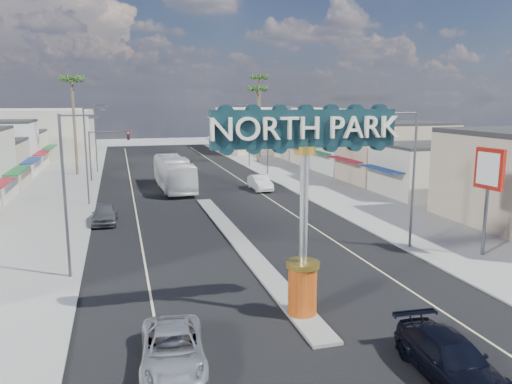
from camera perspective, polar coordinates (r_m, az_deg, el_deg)
ground at (r=49.54m, az=-6.20°, el=-0.82°), size 160.00×160.00×0.00m
road at (r=49.54m, az=-6.20°, el=-0.82°), size 20.00×120.00×0.01m
median_island at (r=34.26m, az=-1.84°, el=-5.81°), size 1.30×30.00×0.16m
sidewalk_left at (r=49.33m, az=-22.47°, el=-1.55°), size 8.00×120.00×0.12m
sidewalk_right at (r=53.51m, az=8.75°, el=0.04°), size 8.00×120.00×0.12m
storefront_row_right at (r=69.03m, az=12.02°, el=4.75°), size 12.00×42.00×6.00m
backdrop_far_left at (r=94.23m, az=-24.29°, el=6.17°), size 20.00×20.00×8.00m
backdrop_far_right at (r=97.75m, az=2.29°, el=7.21°), size 20.00×20.00×8.00m
gateway_sign at (r=21.70m, az=5.56°, el=0.39°), size 8.20×1.50×9.15m
traffic_signal_left at (r=62.21m, az=-16.82°, el=5.09°), size 5.09×0.45×6.00m
traffic_signal_right at (r=64.44m, az=-0.20°, el=5.72°), size 5.09×0.45×6.00m
streetlight_l_near at (r=28.48m, az=-20.75°, el=0.43°), size 2.03×0.22×9.00m
streetlight_l_mid at (r=48.26m, az=-18.68°, el=4.47°), size 2.03×0.22×9.00m
streetlight_l_far at (r=70.17m, az=-17.75°, el=6.27°), size 2.03×0.22×9.00m
streetlight_r_near at (r=33.64m, az=17.35°, el=2.10°), size 2.03×0.22×9.00m
streetlight_r_mid at (r=51.48m, az=5.27°, el=5.33°), size 2.03×0.22×9.00m
streetlight_r_far at (r=72.41m, az=-0.92°, el=6.88°), size 2.03×0.22×9.00m
palm_left_far at (r=68.19m, az=-20.32°, el=11.42°), size 2.60×2.60×13.10m
palm_right_mid at (r=76.80m, az=0.20°, el=11.23°), size 2.60×2.60×12.10m
palm_right_far at (r=83.15m, az=0.42°, el=12.41°), size 2.60×2.60×14.10m
suv_left at (r=19.46m, az=-9.49°, el=-17.27°), size 2.71×5.22×1.41m
suv_right at (r=19.71m, az=21.32°, el=-17.33°), size 2.39×5.35×1.52m
car_parked_left at (r=41.45m, az=-16.89°, el=-2.35°), size 2.07×4.75×1.60m
car_parked_right at (r=54.06m, az=0.48°, el=1.07°), size 1.72×4.89×1.61m
city_bus at (r=55.25m, az=-9.37°, el=2.13°), size 3.44×12.71×3.51m
bank_pylon_sign at (r=33.57m, az=25.07°, el=1.78°), size 0.49×2.11×6.70m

